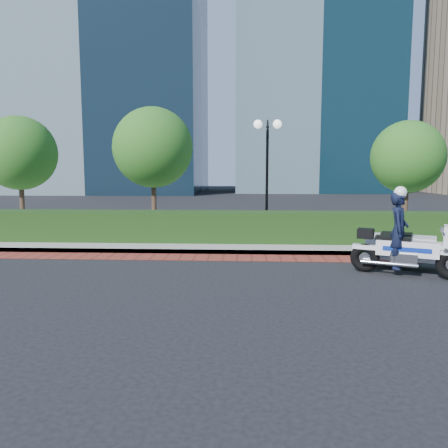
{
  "coord_description": "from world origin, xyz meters",
  "views": [
    {
      "loc": [
        0.27,
        -10.99,
        2.53
      ],
      "look_at": [
        -0.39,
        1.44,
        1.0
      ],
      "focal_mm": 35.0,
      "sensor_mm": 36.0,
      "label": 1
    }
  ],
  "objects_px": {
    "lamppost": "(267,159)",
    "police_motorcycle": "(404,243)",
    "tree_c": "(408,157)",
    "tree_b": "(153,148)",
    "tree_a": "(19,153)"
  },
  "relations": [
    {
      "from": "tree_a",
      "to": "police_motorcycle",
      "type": "height_order",
      "value": "tree_a"
    },
    {
      "from": "lamppost",
      "to": "police_motorcycle",
      "type": "relative_size",
      "value": 1.66
    },
    {
      "from": "tree_b",
      "to": "tree_a",
      "type": "bearing_deg",
      "value": 180.0
    },
    {
      "from": "tree_b",
      "to": "tree_c",
      "type": "xyz_separation_m",
      "value": [
        10.0,
        -0.0,
        -0.39
      ]
    },
    {
      "from": "lamppost",
      "to": "tree_a",
      "type": "xyz_separation_m",
      "value": [
        -10.0,
        1.3,
        0.26
      ]
    },
    {
      "from": "lamppost",
      "to": "tree_b",
      "type": "xyz_separation_m",
      "value": [
        -4.5,
        1.3,
        0.48
      ]
    },
    {
      "from": "tree_b",
      "to": "tree_c",
      "type": "distance_m",
      "value": 10.01
    },
    {
      "from": "police_motorcycle",
      "to": "lamppost",
      "type": "bearing_deg",
      "value": 144.16
    },
    {
      "from": "tree_c",
      "to": "tree_b",
      "type": "bearing_deg",
      "value": 180.0
    },
    {
      "from": "lamppost",
      "to": "tree_c",
      "type": "height_order",
      "value": "tree_c"
    },
    {
      "from": "lamppost",
      "to": "tree_c",
      "type": "xyz_separation_m",
      "value": [
        5.5,
        1.3,
        0.09
      ]
    },
    {
      "from": "lamppost",
      "to": "police_motorcycle",
      "type": "distance_m",
      "value": 6.54
    },
    {
      "from": "lamppost",
      "to": "tree_a",
      "type": "height_order",
      "value": "tree_a"
    },
    {
      "from": "police_motorcycle",
      "to": "tree_c",
      "type": "bearing_deg",
      "value": 93.56
    },
    {
      "from": "tree_a",
      "to": "tree_b",
      "type": "height_order",
      "value": "tree_b"
    }
  ]
}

